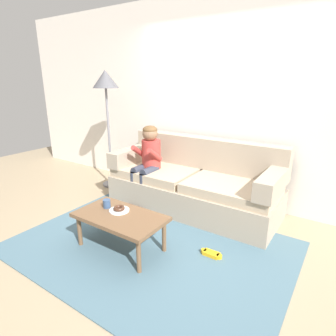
# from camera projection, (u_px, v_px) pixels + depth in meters

# --- Properties ---
(ground) EXTENTS (10.00, 10.00, 0.00)m
(ground) POSITION_uv_depth(u_px,v_px,m) (164.00, 236.00, 3.19)
(ground) COLOR #9E896B
(wall_back) EXTENTS (8.00, 0.10, 2.80)m
(wall_back) POSITION_uv_depth(u_px,v_px,m) (221.00, 102.00, 3.88)
(wall_back) COLOR silver
(wall_back) RESTS_ON ground
(area_rug) EXTENTS (2.80, 2.02, 0.01)m
(area_rug) POSITION_uv_depth(u_px,v_px,m) (151.00, 246.00, 3.00)
(area_rug) COLOR #476675
(area_rug) RESTS_ON ground
(couch) EXTENTS (2.25, 0.90, 0.93)m
(couch) POSITION_uv_depth(u_px,v_px,m) (194.00, 185.00, 3.81)
(couch) COLOR tan
(couch) RESTS_ON ground
(coffee_table) EXTENTS (0.93, 0.52, 0.39)m
(coffee_table) POSITION_uv_depth(u_px,v_px,m) (120.00, 219.00, 2.86)
(coffee_table) COLOR brown
(coffee_table) RESTS_ON ground
(person_child) EXTENTS (0.34, 0.58, 1.10)m
(person_child) POSITION_uv_depth(u_px,v_px,m) (148.00, 157.00, 3.88)
(person_child) COLOR #AD3833
(person_child) RESTS_ON ground
(plate) EXTENTS (0.21, 0.21, 0.01)m
(plate) POSITION_uv_depth(u_px,v_px,m) (119.00, 210.00, 2.93)
(plate) COLOR white
(plate) RESTS_ON coffee_table
(donut) EXTENTS (0.13, 0.13, 0.04)m
(donut) POSITION_uv_depth(u_px,v_px,m) (119.00, 208.00, 2.92)
(donut) COLOR #422619
(donut) RESTS_ON plate
(mug) EXTENTS (0.08, 0.08, 0.09)m
(mug) POSITION_uv_depth(u_px,v_px,m) (107.00, 204.00, 3.00)
(mug) COLOR #334C72
(mug) RESTS_ON coffee_table
(toy_controller) EXTENTS (0.23, 0.09, 0.05)m
(toy_controller) POSITION_uv_depth(u_px,v_px,m) (211.00, 254.00, 2.83)
(toy_controller) COLOR gold
(toy_controller) RESTS_ON ground
(floor_lamp) EXTENTS (0.39, 0.39, 1.83)m
(floor_lamp) POSITION_uv_depth(u_px,v_px,m) (106.00, 89.00, 4.27)
(floor_lamp) COLOR slate
(floor_lamp) RESTS_ON ground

